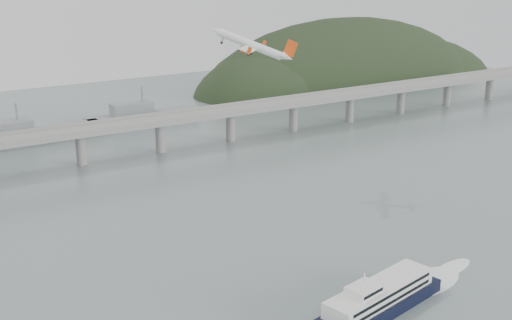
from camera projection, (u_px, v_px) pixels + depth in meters
ground at (334, 290)px, 252.41m from camera, size 900.00×900.00×0.00m
bridge at (127, 129)px, 409.21m from camera, size 800.00×22.00×23.90m
headland at (355, 98)px, 671.11m from camera, size 365.00×155.00×156.00m
ferry at (379, 299)px, 236.24m from camera, size 93.65×31.35×17.85m
airliner at (253, 46)px, 311.86m from camera, size 32.49×31.85×16.64m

